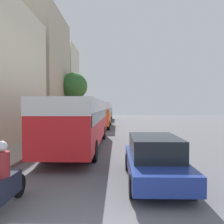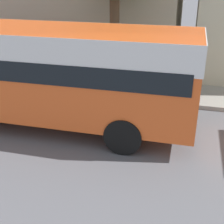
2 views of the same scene
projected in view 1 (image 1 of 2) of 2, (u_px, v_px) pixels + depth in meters
name	position (u px, v px, depth m)	size (l,w,h in m)	color
building_far_terrace	(37.00, 71.00, 25.53)	(5.78, 9.10, 13.29)	#BCAD93
building_end_row	(56.00, 85.00, 34.19)	(6.24, 6.60, 11.81)	beige
bus_lead	(81.00, 117.00, 13.43)	(2.60, 11.07, 2.91)	red
bus_following	(100.00, 111.00, 26.33)	(2.50, 9.43, 2.96)	#EA5B23
bus_third_in_line	(105.00, 110.00, 39.98)	(2.55, 10.27, 2.80)	#2D8447
motorcycle_behind_lead	(4.00, 183.00, 5.27)	(0.38, 2.24, 1.73)	#1E2338
car_crossing	(154.00, 158.00, 7.38)	(1.85, 4.32, 1.53)	navy
pedestrian_near_curb	(92.00, 113.00, 46.67)	(0.37, 0.37, 1.83)	#232838
street_tree	(74.00, 86.00, 27.86)	(3.42, 3.42, 6.68)	brown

